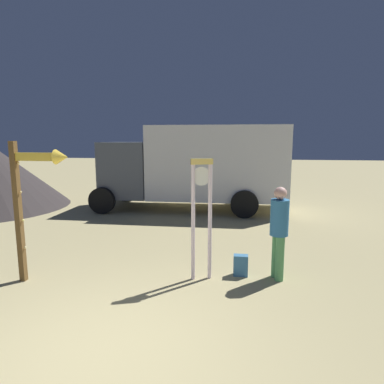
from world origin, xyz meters
TOP-DOWN VIEW (x-y plane):
  - ground_plane at (0.00, 0.00)m, footprint 80.00×80.00m
  - standing_clock at (0.90, 2.32)m, footprint 0.39×0.20m
  - arrow_sign at (-1.93, 1.75)m, footprint 1.05×0.26m
  - person_near_clock at (2.28, 2.51)m, footprint 0.32×0.32m
  - backpack at (1.62, 2.56)m, footprint 0.27×0.20m
  - box_truck_near at (0.05, 8.44)m, footprint 6.76×2.77m

SIDE VIEW (x-z plane):
  - ground_plane at x=0.00m, z-range 0.00..0.00m
  - backpack at x=1.62m, z-range 0.00..0.39m
  - person_near_clock at x=2.28m, z-range 0.10..1.80m
  - standing_clock at x=0.90m, z-range 0.20..2.39m
  - box_truck_near at x=0.05m, z-range 0.14..3.13m
  - arrow_sign at x=-1.93m, z-range 0.44..2.93m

